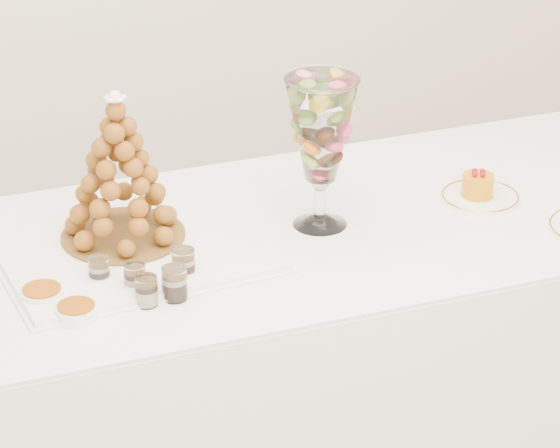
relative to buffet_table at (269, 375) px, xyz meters
name	(u,v)px	position (x,y,z in m)	size (l,w,h in m)	color
buffet_table	(269,375)	(0.00, 0.00, 0.00)	(2.23, 0.94, 0.84)	white
lace_tray	(135,252)	(-0.34, 0.01, 0.43)	(0.62, 0.46, 0.02)	white
macaron_vase	(321,131)	(0.14, 0.00, 0.67)	(0.18, 0.18, 0.39)	white
cake_plate	(480,197)	(0.58, -0.03, 0.42)	(0.21, 0.21, 0.01)	white
verrine_a	(99,271)	(-0.45, -0.09, 0.45)	(0.05, 0.05, 0.07)	white
verrine_b	(135,278)	(-0.39, -0.15, 0.45)	(0.05, 0.05, 0.07)	white
verrine_c	(183,264)	(-0.27, -0.14, 0.46)	(0.05, 0.05, 0.07)	white
verrine_d	(146,291)	(-0.38, -0.22, 0.45)	(0.05, 0.05, 0.07)	white
verrine_e	(174,283)	(-0.31, -0.22, 0.46)	(0.06, 0.06, 0.08)	white
ramekin_back	(42,296)	(-0.59, -0.12, 0.43)	(0.10, 0.10, 0.03)	white
ramekin_front	(76,312)	(-0.54, -0.22, 0.43)	(0.09, 0.09, 0.03)	white
croquembouche	(119,168)	(-0.35, 0.08, 0.62)	(0.30, 0.30, 0.38)	brown
mousse_cake	(478,185)	(0.58, -0.02, 0.46)	(0.08, 0.08, 0.07)	orange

